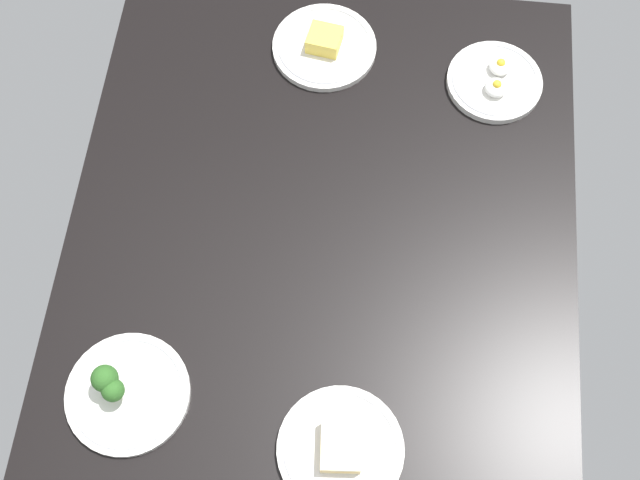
{
  "coord_description": "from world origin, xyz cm",
  "views": [
    {
      "loc": [
        56.02,
        5.9,
        133.32
      ],
      "look_at": [
        0.0,
        0.0,
        6.0
      ],
      "focal_mm": 45.86,
      "sensor_mm": 36.0,
      "label": 1
    }
  ],
  "objects_px": {
    "plate_sandwich": "(340,449)",
    "plate_cheese": "(324,46)",
    "plate_eggs": "(495,81)",
    "plate_broccoli": "(124,392)"
  },
  "relations": [
    {
      "from": "plate_sandwich",
      "to": "plate_broccoli",
      "type": "distance_m",
      "value": 0.35
    },
    {
      "from": "plate_eggs",
      "to": "plate_broccoli",
      "type": "distance_m",
      "value": 0.87
    },
    {
      "from": "plate_eggs",
      "to": "plate_sandwich",
      "type": "bearing_deg",
      "value": -17.61
    },
    {
      "from": "plate_sandwich",
      "to": "plate_cheese",
      "type": "height_order",
      "value": "plate_cheese"
    },
    {
      "from": "plate_cheese",
      "to": "plate_broccoli",
      "type": "bearing_deg",
      "value": -19.32
    },
    {
      "from": "plate_sandwich",
      "to": "plate_cheese",
      "type": "relative_size",
      "value": 0.99
    },
    {
      "from": "plate_sandwich",
      "to": "plate_cheese",
      "type": "distance_m",
      "value": 0.76
    },
    {
      "from": "plate_eggs",
      "to": "plate_cheese",
      "type": "relative_size",
      "value": 0.9
    },
    {
      "from": "plate_sandwich",
      "to": "plate_eggs",
      "type": "bearing_deg",
      "value": 162.39
    },
    {
      "from": "plate_broccoli",
      "to": "plate_eggs",
      "type": "bearing_deg",
      "value": 138.82
    }
  ]
}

